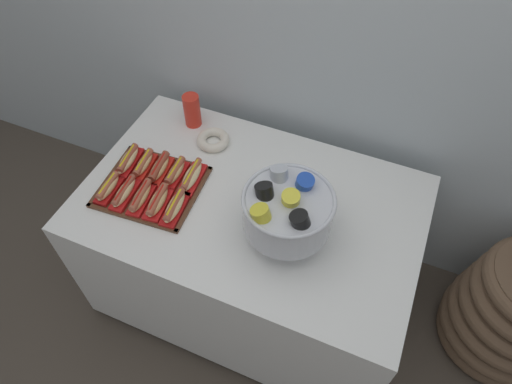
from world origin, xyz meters
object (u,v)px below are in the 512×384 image
(hot_dog_0, at_px, (108,188))
(hot_dog_6, at_px, (144,164))
(hot_dog_2, at_px, (141,197))
(hot_dog_9, at_px, (192,177))
(serving_tray, at_px, (152,187))
(hot_dog_5, at_px, (128,160))
(hot_dog_4, at_px, (175,207))
(hot_dog_7, at_px, (159,168))
(punch_bowl, at_px, (287,210))
(hot_dog_8, at_px, (175,172))
(buffet_table, at_px, (251,249))
(donut, at_px, (213,140))
(cup_stack, at_px, (192,110))
(hot_dog_1, at_px, (125,192))
(hot_dog_3, at_px, (158,202))

(hot_dog_0, relative_size, hot_dog_6, 0.98)
(hot_dog_2, xyz_separation_m, hot_dog_9, (0.14, 0.18, 0.00))
(serving_tray, bearing_deg, hot_dog_5, 155.34)
(hot_dog_2, height_order, hot_dog_5, same)
(hot_dog_2, xyz_separation_m, hot_dog_4, (0.15, 0.01, -0.00))
(hot_dog_7, bearing_deg, punch_bowl, -7.91)
(hot_dog_4, bearing_deg, hot_dog_5, 155.34)
(hot_dog_2, relative_size, hot_dog_8, 1.10)
(hot_dog_2, height_order, hot_dog_7, hot_dog_7)
(hot_dog_0, bearing_deg, hot_dog_2, 4.15)
(hot_dog_0, relative_size, hot_dog_2, 0.89)
(buffet_table, height_order, hot_dog_4, hot_dog_4)
(buffet_table, bearing_deg, hot_dog_2, -156.48)
(hot_dog_7, height_order, donut, hot_dog_7)
(serving_tray, bearing_deg, hot_dog_6, 136.42)
(buffet_table, height_order, cup_stack, cup_stack)
(buffet_table, bearing_deg, hot_dog_1, -159.26)
(hot_dog_7, bearing_deg, cup_stack, 93.19)
(serving_tray, bearing_deg, buffet_table, 12.89)
(hot_dog_2, relative_size, hot_dog_7, 1.03)
(hot_dog_7, distance_m, donut, 0.29)
(hot_dog_6, height_order, hot_dog_7, hot_dog_7)
(hot_dog_4, xyz_separation_m, hot_dog_5, (-0.31, 0.14, -0.00))
(hot_dog_5, relative_size, hot_dog_6, 1.15)
(buffet_table, distance_m, hot_dog_9, 0.48)
(hot_dog_2, xyz_separation_m, hot_dog_3, (0.07, 0.01, 0.00))
(buffet_table, height_order, hot_dog_9, hot_dog_9)
(punch_bowl, bearing_deg, hot_dog_6, 173.40)
(hot_dog_6, distance_m, cup_stack, 0.35)
(hot_dog_0, bearing_deg, hot_dog_3, 4.15)
(hot_dog_0, xyz_separation_m, hot_dog_9, (0.29, 0.19, 0.00))
(donut, bearing_deg, hot_dog_2, -105.18)
(hot_dog_7, xyz_separation_m, hot_dog_8, (0.07, 0.01, 0.00))
(hot_dog_3, distance_m, donut, 0.42)
(hot_dog_0, distance_m, hot_dog_9, 0.34)
(hot_dog_0, height_order, donut, hot_dog_0)
(hot_dog_8, height_order, hot_dog_9, hot_dog_9)
(cup_stack, xyz_separation_m, donut, (0.15, -0.08, -0.06))
(hot_dog_1, height_order, hot_dog_9, hot_dog_9)
(hot_dog_7, bearing_deg, hot_dog_8, 4.15)
(hot_dog_7, height_order, cup_stack, cup_stack)
(hot_dog_3, relative_size, hot_dog_5, 0.95)
(hot_dog_1, height_order, hot_dog_8, hot_dog_8)
(hot_dog_0, height_order, hot_dog_3, same)
(hot_dog_5, height_order, hot_dog_8, hot_dog_8)
(buffet_table, xyz_separation_m, hot_dog_8, (-0.34, -0.01, 0.40))
(hot_dog_8, bearing_deg, serving_tray, -128.13)
(buffet_table, bearing_deg, hot_dog_4, -147.09)
(hot_dog_4, distance_m, hot_dog_6, 0.28)
(cup_stack, bearing_deg, hot_dog_6, -99.18)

